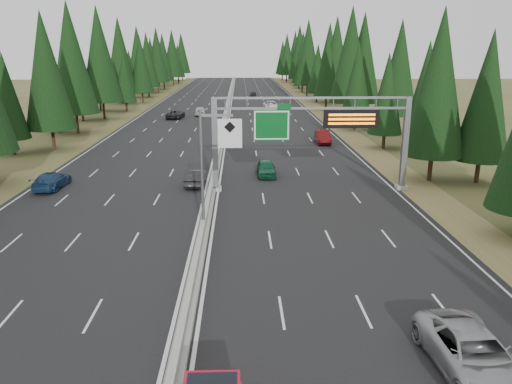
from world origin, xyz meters
TOP-DOWN VIEW (x-y plane):
  - road at (0.00, 80.00)m, footprint 32.00×260.00m
  - shoulder_right at (17.80, 80.00)m, footprint 3.60×260.00m
  - shoulder_left at (-17.80, 80.00)m, footprint 3.60×260.00m
  - median_barrier at (0.00, 80.00)m, footprint 0.70×260.00m
  - sign_gantry at (8.92, 34.88)m, footprint 16.75×0.98m
  - hov_sign_pole at (0.58, 24.97)m, footprint 2.80×0.50m
  - tree_row_right at (22.04, 76.31)m, footprint 12.27×243.27m
  - tree_row_left at (-21.81, 68.10)m, footprint 12.40×241.61m
  - silver_minivan at (10.87, 9.86)m, footprint 2.94×5.90m
  - car_ahead_green at (4.86, 40.00)m, footprint 1.73×4.23m
  - car_ahead_dkred at (12.92, 56.70)m, footprint 1.85×4.87m
  - car_ahead_dkgrey at (7.83, 80.88)m, footprint 2.15×5.25m
  - car_ahead_white at (8.59, 93.81)m, footprint 3.01×5.96m
  - car_ahead_far at (5.78, 121.80)m, footprint 1.76×3.85m
  - car_onc_near at (-1.53, 36.78)m, footprint 1.65×4.27m
  - car_onc_blue at (-13.76, 36.10)m, footprint 2.16×4.97m
  - car_onc_white at (-4.72, 84.92)m, footprint 2.07×4.87m
  - car_onc_far at (-8.70, 81.07)m, footprint 2.99×5.62m

SIDE VIEW (x-z plane):
  - shoulder_right at x=17.80m, z-range 0.00..0.06m
  - shoulder_left at x=-17.80m, z-range 0.00..0.06m
  - road at x=0.00m, z-range 0.00..0.08m
  - median_barrier at x=0.00m, z-range -0.01..0.84m
  - car_ahead_far at x=5.78m, z-range 0.08..1.36m
  - car_onc_near at x=-1.53m, z-range 0.08..1.47m
  - car_onc_blue at x=-13.76m, z-range 0.08..1.50m
  - car_ahead_green at x=4.86m, z-range 0.08..1.52m
  - car_onc_far at x=-8.70m, z-range 0.08..1.59m
  - car_ahead_dkgrey at x=7.83m, z-range 0.08..1.60m
  - car_ahead_dkred at x=12.92m, z-range 0.08..1.67m
  - silver_minivan at x=10.87m, z-range 0.08..1.69m
  - car_ahead_white at x=8.59m, z-range 0.08..1.70m
  - car_onc_white at x=-4.72m, z-range 0.08..1.72m
  - hov_sign_pole at x=0.58m, z-range 0.72..8.72m
  - sign_gantry at x=8.92m, z-range 1.37..9.17m
  - tree_row_right at x=22.04m, z-range 0.11..18.96m
  - tree_row_left at x=-21.81m, z-range 0.20..19.15m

